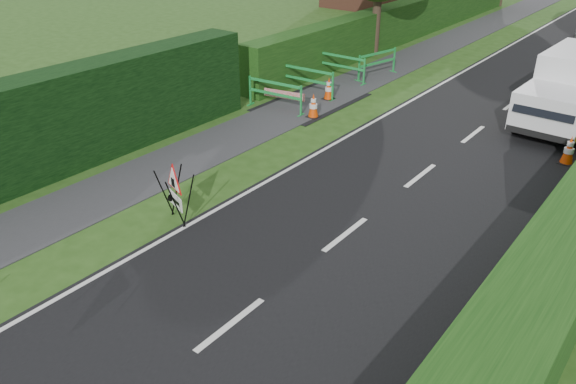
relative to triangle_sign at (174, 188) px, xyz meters
The scene contains 13 objects.
ground 2.96m from the triangle_sign, 75.69° to the right, with size 120.00×120.00×0.00m, color #254714.
footpath 32.33m from the triangle_sign, 94.07° to the left, with size 2.00×90.00×0.02m, color #2D2D30.
hedge_west_far 19.73m from the triangle_sign, 102.59° to the left, with size 1.00×24.00×1.80m, color #14380F.
triangle_sign is the anchor object (origin of this frame).
works_van 12.37m from the triangle_sign, 65.81° to the left, with size 2.02×4.81×2.16m.
traffic_cone_0 10.17m from the triangle_sign, 54.49° to the left, with size 0.38×0.38×0.79m.
traffic_cone_3 7.22m from the triangle_sign, 101.24° to the left, with size 0.38×0.38×0.79m.
traffic_cone_4 9.09m from the triangle_sign, 102.83° to the left, with size 0.38×0.38×0.79m.
ped_barrier_0 7.40m from the triangle_sign, 112.12° to the left, with size 2.08×0.51×1.00m.
ped_barrier_1 9.24m from the triangle_sign, 107.94° to the left, with size 2.07×0.43×1.00m.
ped_barrier_2 11.43m from the triangle_sign, 104.83° to the left, with size 2.06×0.36×1.00m.
ped_barrier_3 12.47m from the triangle_sign, 99.65° to the left, with size 0.79×2.09×1.00m.
redwhite_plank 7.77m from the triangle_sign, 110.47° to the left, with size 1.50×0.04×0.25m, color red.
Camera 1 is at (7.60, -4.06, 6.23)m, focal length 35.00 mm.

